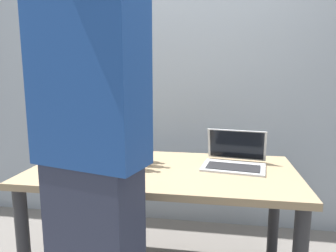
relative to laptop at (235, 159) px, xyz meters
name	(u,v)px	position (x,y,z in m)	size (l,w,h in m)	color
desk	(162,185)	(-0.42, -0.11, -0.15)	(1.52, 0.76, 0.71)	#9E8460
laptop	(235,159)	(0.00, 0.00, 0.00)	(0.40, 0.35, 0.21)	#B7BABC
beer_bottle_green	(143,145)	(-0.54, -0.08, 0.08)	(0.06, 0.06, 0.33)	#472B14
beer_bottle_dark	(132,149)	(-0.58, -0.17, 0.08)	(0.07, 0.07, 0.32)	#333333
beer_bottle_brown	(140,143)	(-0.58, 0.00, 0.08)	(0.07, 0.07, 0.30)	brown
person_figure	(91,155)	(-0.58, -0.74, 0.19)	(0.46, 0.34, 1.84)	#2D3347
back_wall	(180,68)	(-0.42, 0.72, 0.54)	(6.00, 0.10, 2.60)	#99A3AD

